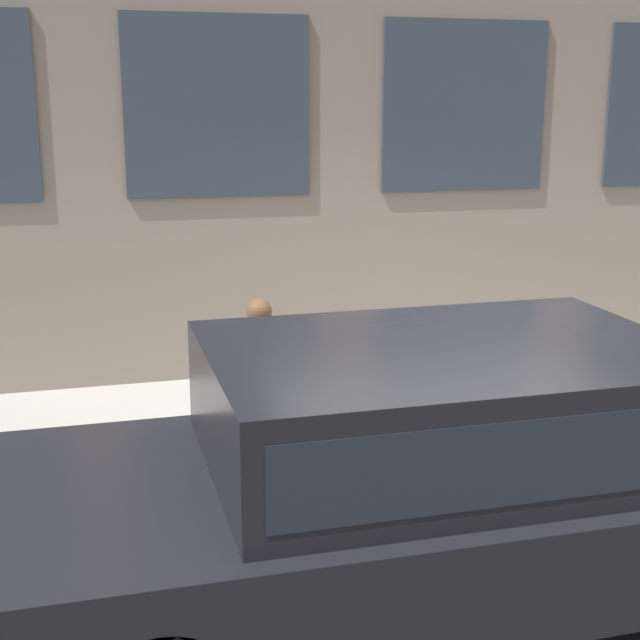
# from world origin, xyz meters

# --- Properties ---
(ground_plane) EXTENTS (80.00, 80.00, 0.00)m
(ground_plane) POSITION_xyz_m (0.00, 0.00, 0.00)
(ground_plane) COLOR #2D2D30
(sidewalk) EXTENTS (2.98, 60.00, 0.15)m
(sidewalk) POSITION_xyz_m (1.49, 0.00, 0.07)
(sidewalk) COLOR #9E9B93
(sidewalk) RESTS_ON ground_plane
(building_facade) EXTENTS (0.33, 40.00, 7.26)m
(building_facade) POSITION_xyz_m (3.13, -0.00, 3.63)
(building_facade) COLOR gray
(building_facade) RESTS_ON ground_plane
(fire_hydrant) EXTENTS (0.27, 0.40, 0.69)m
(fire_hydrant) POSITION_xyz_m (0.59, 0.43, 0.49)
(fire_hydrant) COLOR #2D7260
(fire_hydrant) RESTS_ON sidewalk
(person) EXTENTS (0.29, 0.19, 1.21)m
(person) POSITION_xyz_m (0.99, 1.25, 0.87)
(person) COLOR navy
(person) RESTS_ON sidewalk
(parked_car_charcoal_near) EXTENTS (1.98, 5.22, 1.54)m
(parked_car_charcoal_near) POSITION_xyz_m (-1.15, 0.68, 0.86)
(parked_car_charcoal_near) COLOR black
(parked_car_charcoal_near) RESTS_ON ground_plane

